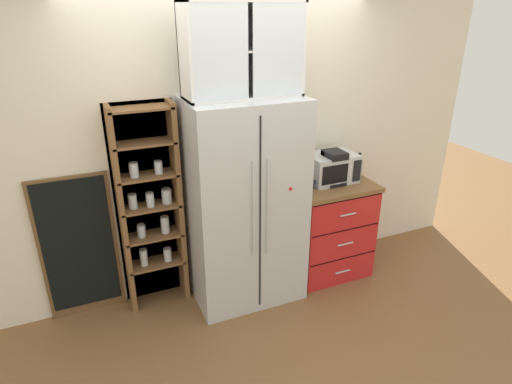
% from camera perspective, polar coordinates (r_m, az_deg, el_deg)
% --- Properties ---
extents(ground_plane, '(10.81, 10.81, 0.00)m').
position_cam_1_polar(ground_plane, '(4.10, -1.10, -13.16)').
color(ground_plane, brown).
extents(wall_back_cream, '(5.10, 0.10, 2.55)m').
position_cam_1_polar(wall_back_cream, '(3.85, -3.51, 5.69)').
color(wall_back_cream, silver).
rests_on(wall_back_cream, ground).
extents(refrigerator, '(0.93, 0.65, 1.79)m').
position_cam_1_polar(refrigerator, '(3.67, -1.43, -1.53)').
color(refrigerator, silver).
rests_on(refrigerator, ground).
extents(pantry_shelf_column, '(0.54, 0.26, 1.77)m').
position_cam_1_polar(pantry_shelf_column, '(3.72, -13.85, -1.75)').
color(pantry_shelf_column, brown).
rests_on(pantry_shelf_column, ground).
extents(counter_cabinet, '(0.75, 0.60, 0.94)m').
position_cam_1_polar(counter_cabinet, '(4.25, 9.46, -4.63)').
color(counter_cabinet, red).
rests_on(counter_cabinet, ground).
extents(microwave, '(0.44, 0.33, 0.26)m').
position_cam_1_polar(microwave, '(4.05, 9.85, 3.18)').
color(microwave, silver).
rests_on(microwave, counter_cabinet).
extents(coffee_maker, '(0.17, 0.20, 0.31)m').
position_cam_1_polar(coffee_maker, '(4.00, 10.00, 3.29)').
color(coffee_maker, black).
rests_on(coffee_maker, counter_cabinet).
extents(mug_navy, '(0.11, 0.08, 0.10)m').
position_cam_1_polar(mug_navy, '(3.86, 6.90, 1.05)').
color(mug_navy, navy).
rests_on(mug_navy, counter_cabinet).
extents(mug_cream, '(0.11, 0.08, 0.09)m').
position_cam_1_polar(mug_cream, '(3.98, 10.56, 1.39)').
color(mug_cream, silver).
rests_on(mug_cream, counter_cabinet).
extents(bottle_green, '(0.07, 0.07, 0.24)m').
position_cam_1_polar(bottle_green, '(4.20, 13.34, 3.25)').
color(bottle_green, '#285B33').
rests_on(bottle_green, counter_cabinet).
extents(bottle_clear, '(0.07, 0.07, 0.26)m').
position_cam_1_polar(bottle_clear, '(4.01, 9.96, 2.71)').
color(bottle_clear, silver).
rests_on(bottle_clear, counter_cabinet).
extents(upper_cabinet, '(0.90, 0.32, 0.69)m').
position_cam_1_polar(upper_cabinet, '(3.39, -1.98, 18.17)').
color(upper_cabinet, silver).
rests_on(upper_cabinet, refrigerator).
extents(chalkboard_menu, '(0.60, 0.04, 1.25)m').
position_cam_1_polar(chalkboard_menu, '(3.84, -22.27, -6.75)').
color(chalkboard_menu, brown).
rests_on(chalkboard_menu, ground).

